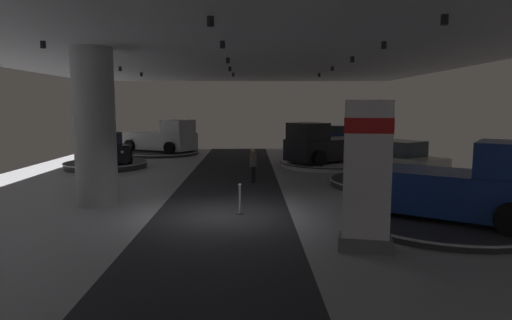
{
  "coord_description": "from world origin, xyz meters",
  "views": [
    {
      "loc": [
        0.87,
        -13.57,
        3.48
      ],
      "look_at": [
        1.13,
        3.17,
        1.4
      ],
      "focal_mm": 30.37,
      "sensor_mm": 36.0,
      "label": 1
    }
  ],
  "objects": [
    {
      "name": "display_platform_deep_left",
      "position": [
        -5.66,
        17.98,
        0.13
      ],
      "size": [
        5.68,
        5.68,
        0.24
      ],
      "color": "#333338",
      "rests_on": "ground"
    },
    {
      "name": "display_car_deep_right",
      "position": [
        7.48,
        18.01,
        1.14
      ],
      "size": [
        4.56,
        3.27,
        1.71
      ],
      "color": "navy",
      "rests_on": "display_platform_deep_right"
    },
    {
      "name": "pickup_truck_near_right",
      "position": [
        6.9,
        -1.2,
        1.16
      ],
      "size": [
        5.56,
        4.75,
        2.3
      ],
      "color": "navy",
      "rests_on": "display_platform_near_right"
    },
    {
      "name": "visitor_walking_near",
      "position": [
        1.05,
        6.01,
        0.91
      ],
      "size": [
        0.32,
        0.32,
        1.59
      ],
      "color": "black",
      "rests_on": "ground"
    },
    {
      "name": "ground",
      "position": [
        0.0,
        0.0,
        -0.02
      ],
      "size": [
        24.0,
        44.0,
        0.06
      ],
      "color": "#B2B2B7"
    },
    {
      "name": "pickup_truck_deep_left",
      "position": [
        -5.38,
        17.83,
        1.17
      ],
      "size": [
        5.65,
        4.52,
        2.3
      ],
      "color": "silver",
      "rests_on": "display_platform_deep_left"
    },
    {
      "name": "display_platform_far_left",
      "position": [
        -7.29,
        10.96,
        0.2
      ],
      "size": [
        4.59,
        4.59,
        0.35
      ],
      "color": "#333338",
      "rests_on": "ground"
    },
    {
      "name": "brand_sign_pylon",
      "position": [
        3.67,
        -3.43,
        1.88
      ],
      "size": [
        1.38,
        0.92,
        3.63
      ],
      "color": "slate",
      "rests_on": "ground"
    },
    {
      "name": "display_car_far_left",
      "position": [
        -7.3,
        10.98,
        1.12
      ],
      "size": [
        3.61,
        4.55,
        1.71
      ],
      "color": "black",
      "rests_on": "display_platform_far_left"
    },
    {
      "name": "pickup_truck_far_right",
      "position": [
        5.33,
        11.44,
        1.19
      ],
      "size": [
        5.59,
        4.68,
        2.3
      ],
      "color": "black",
      "rests_on": "display_platform_far_right"
    },
    {
      "name": "display_platform_deep_right",
      "position": [
        7.51,
        18.0,
        0.21
      ],
      "size": [
        5.22,
        5.22,
        0.38
      ],
      "color": "silver",
      "rests_on": "ground"
    },
    {
      "name": "display_platform_mid_right",
      "position": [
        7.2,
        4.99,
        0.17
      ],
      "size": [
        5.54,
        5.54,
        0.31
      ],
      "color": "#333338",
      "rests_on": "ground"
    },
    {
      "name": "display_platform_near_right",
      "position": [
        6.63,
        -1.02,
        0.13
      ],
      "size": [
        5.68,
        5.68,
        0.22
      ],
      "color": "#333338",
      "rests_on": "ground"
    },
    {
      "name": "display_car_mid_right",
      "position": [
        7.21,
        4.97,
        1.07
      ],
      "size": [
        3.83,
        4.49,
        1.71
      ],
      "color": "silver",
      "rests_on": "display_platform_mid_right"
    },
    {
      "name": "stanchion_a",
      "position": [
        0.56,
        0.19,
        0.37
      ],
      "size": [
        0.28,
        0.28,
        1.01
      ],
      "color": "#333338",
      "rests_on": "ground"
    },
    {
      "name": "column_left",
      "position": [
        -4.56,
        1.73,
        2.75
      ],
      "size": [
        1.43,
        1.43,
        5.5
      ],
      "color": "#ADADB2",
      "rests_on": "ground"
    },
    {
      "name": "display_platform_far_right",
      "position": [
        5.6,
        11.61,
        0.15
      ],
      "size": [
        5.87,
        5.87,
        0.26
      ],
      "color": "silver",
      "rests_on": "ground"
    },
    {
      "name": "ceiling_with_spotlights",
      "position": [
        -0.0,
        -0.0,
        5.55
      ],
      "size": [
        24.0,
        44.0,
        0.39
      ],
      "color": "silver"
    }
  ]
}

